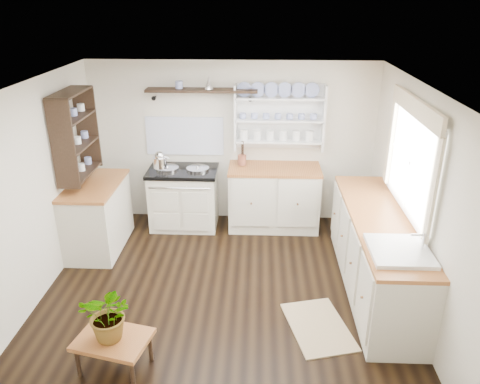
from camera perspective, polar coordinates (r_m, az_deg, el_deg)
name	(u,v)px	position (r m, az deg, el deg)	size (l,w,h in m)	color
floor	(223,288)	(5.47, -2.05, -11.68)	(4.00, 3.80, 0.01)	black
wall_back	(232,143)	(6.68, -0.93, 5.98)	(4.00, 0.02, 2.30)	beige
wall_right	(415,200)	(5.15, 20.55, -0.93)	(0.02, 3.80, 2.30)	beige
wall_left	(35,193)	(5.44, -23.73, -0.15)	(0.02, 3.80, 2.30)	beige
ceiling	(220,86)	(4.57, -2.47, 12.76)	(4.00, 3.80, 0.01)	white
window	(411,157)	(5.12, 20.17, 4.00)	(0.08, 1.55, 1.22)	white
aga_cooker	(184,197)	(6.70, -6.84, -0.64)	(0.96, 0.67, 0.89)	silver
back_cabinets	(274,197)	(6.63, 4.13, -0.57)	(1.27, 0.63, 0.90)	beige
right_cabinets	(376,253)	(5.45, 16.22, -7.10)	(0.62, 2.43, 0.90)	beige
belfast_sink	(398,262)	(4.66, 18.68, -8.08)	(0.55, 0.60, 0.45)	white
left_cabinets	(98,215)	(6.35, -16.96, -2.72)	(0.62, 1.13, 0.90)	beige
plate_rack	(279,116)	(6.53, 4.80, 9.19)	(1.20, 0.22, 0.90)	white
high_shelf	(202,91)	(6.42, -4.69, 12.17)	(1.50, 0.29, 0.16)	black
left_shelving	(75,134)	(6.03, -19.42, 6.71)	(0.28, 0.80, 1.05)	black
kettle	(160,160)	(6.42, -9.73, 3.91)	(0.18, 0.18, 0.23)	silver
utensil_crock	(242,160)	(6.52, 0.24, 3.96)	(0.12, 0.12, 0.14)	brown
center_table	(113,342)	(4.45, -15.19, -17.22)	(0.71, 0.58, 0.34)	brown
potted_plant	(110,314)	(4.27, -15.61, -14.17)	(0.45, 0.39, 0.50)	#3F7233
floor_rug	(318,327)	(4.99, 9.51, -15.87)	(0.55, 0.85, 0.02)	#9B805A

